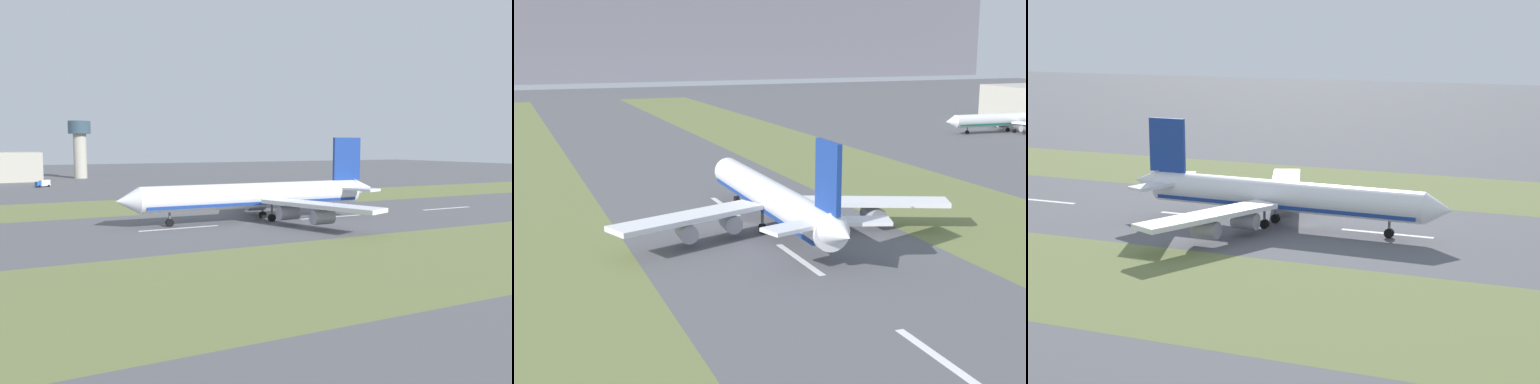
# 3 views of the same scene
# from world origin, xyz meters

# --- Properties ---
(ground_plane) EXTENTS (800.00, 800.00, 0.00)m
(ground_plane) POSITION_xyz_m (0.00, 0.00, 0.00)
(ground_plane) COLOR #56565B
(grass_median_east) EXTENTS (40.00, 600.00, 0.01)m
(grass_median_east) POSITION_xyz_m (45.00, 0.00, 0.00)
(grass_median_east) COLOR olive
(grass_median_east) RESTS_ON ground
(centreline_dash_near) EXTENTS (1.20, 18.00, 0.01)m
(centreline_dash_near) POSITION_xyz_m (0.00, -63.41, 0.01)
(centreline_dash_near) COLOR silver
(centreline_dash_near) RESTS_ON ground
(centreline_dash_mid) EXTENTS (1.20, 18.00, 0.01)m
(centreline_dash_mid) POSITION_xyz_m (0.00, -23.41, 0.01)
(centreline_dash_mid) COLOR silver
(centreline_dash_mid) RESTS_ON ground
(centreline_dash_far) EXTENTS (1.20, 18.00, 0.01)m
(centreline_dash_far) POSITION_xyz_m (0.00, 16.59, 0.01)
(centreline_dash_far) COLOR silver
(centreline_dash_far) RESTS_ON ground
(airplane_main_jet) EXTENTS (64.12, 67.11, 20.20)m
(airplane_main_jet) POSITION_xyz_m (2.59, -5.31, 6.02)
(airplane_main_jet) COLOR white
(airplane_main_jet) RESTS_ON ground
(airplane_parked_apron) EXTENTS (53.87, 51.34, 16.19)m
(airplane_parked_apron) POSITION_xyz_m (139.34, 94.56, 4.83)
(airplane_parked_apron) COLOR white
(airplane_parked_apron) RESTS_ON ground
(mountain_ridge) EXTENTS (800.00, 120.00, 104.38)m
(mountain_ridge) POSITION_xyz_m (0.00, 520.00, 52.19)
(mountain_ridge) COLOR gray
(mountain_ridge) RESTS_ON ground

